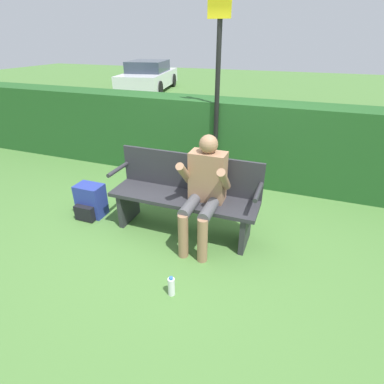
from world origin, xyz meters
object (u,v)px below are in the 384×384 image
(park_bench, at_px, (185,194))
(person_seated, at_px, (204,187))
(signpost, at_px, (217,87))
(backpack, at_px, (90,201))
(parked_car, at_px, (149,76))
(water_bottle, at_px, (171,286))

(park_bench, distance_m, person_seated, 0.38)
(signpost, bearing_deg, person_seated, -77.91)
(signpost, bearing_deg, backpack, -128.98)
(backpack, height_order, signpost, signpost)
(park_bench, distance_m, parked_car, 11.01)
(signpost, distance_m, parked_car, 9.84)
(person_seated, distance_m, signpost, 1.78)
(park_bench, xyz_separation_m, signpost, (-0.05, 1.41, 1.03))
(person_seated, bearing_deg, signpost, 102.09)
(backpack, xyz_separation_m, signpost, (1.26, 1.55, 1.31))
(park_bench, height_order, person_seated, person_seated)
(park_bench, relative_size, signpost, 0.65)
(backpack, bearing_deg, person_seated, 0.26)
(person_seated, height_order, water_bottle, person_seated)
(water_bottle, relative_size, signpost, 0.08)
(person_seated, bearing_deg, backpack, -179.74)
(park_bench, bearing_deg, water_bottle, -75.37)
(person_seated, distance_m, parked_car, 11.27)
(parked_car, bearing_deg, water_bottle, -162.35)
(person_seated, distance_m, water_bottle, 1.10)
(backpack, distance_m, signpost, 2.39)
(person_seated, height_order, backpack, person_seated)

